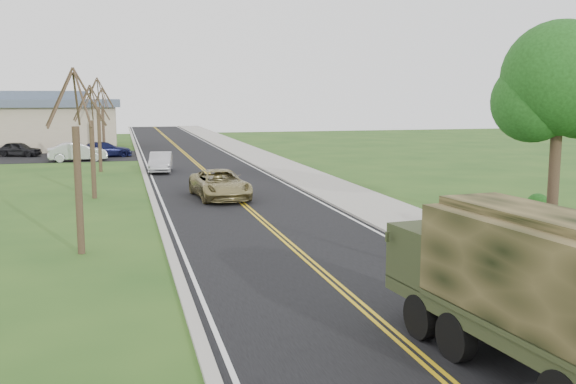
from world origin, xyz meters
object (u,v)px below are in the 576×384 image
object	(u,v)px
pickup_navy	(522,216)
military_truck	(523,277)
sedan_silver	(161,162)
utility_box_near	(547,280)
suv_champagne	(220,184)

from	to	relation	value
pickup_navy	military_truck	bearing A→B (deg)	159.65
pickup_navy	sedan_silver	bearing A→B (deg)	41.69
military_truck	pickup_navy	world-z (taller)	military_truck
pickup_navy	utility_box_near	xyz separation A→B (m)	(-4.31, -7.31, -0.14)
military_truck	suv_champagne	distance (m)	22.05
suv_champagne	pickup_navy	bearing A→B (deg)	-52.28
military_truck	utility_box_near	bearing A→B (deg)	41.40
military_truck	sedan_silver	bearing A→B (deg)	91.43
military_truck	suv_champagne	bearing A→B (deg)	90.07
suv_champagne	pickup_navy	xyz separation A→B (m)	(9.92, -11.08, -0.09)
military_truck	pickup_navy	bearing A→B (deg)	49.01
utility_box_near	military_truck	bearing A→B (deg)	-110.53
military_truck	sedan_silver	distance (m)	34.63
suv_champagne	sedan_silver	size ratio (longest dim) A/B	1.27
sedan_silver	utility_box_near	xyz separation A→B (m)	(7.82, -30.80, -0.18)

